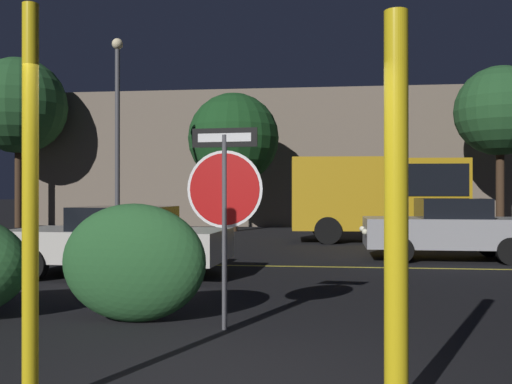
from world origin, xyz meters
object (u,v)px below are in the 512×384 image
passing_car_2 (120,240)px  tree_0 (18,106)px  stop_sign (225,190)px  yellow_pole_right (396,214)px  delivery_truck (382,193)px  tree_1 (500,111)px  passing_car_3 (448,229)px  tree_2 (234,139)px  street_lamp (117,121)px  yellow_pole_left (30,207)px  hedge_bush_2 (134,263)px

passing_car_2 → tree_0: size_ratio=0.55×
stop_sign → yellow_pole_right: yellow_pole_right is taller
delivery_truck → tree_1: size_ratio=0.85×
passing_car_3 → tree_2: 11.82m
passing_car_3 → tree_1: 11.22m
passing_car_3 → street_lamp: bearing=66.9°
passing_car_2 → yellow_pole_left: bearing=-162.0°
yellow_pole_right → tree_2: 19.74m
tree_2 → passing_car_3: bearing=-54.9°
tree_2 → passing_car_2: bearing=-91.0°
yellow_pole_left → tree_0: size_ratio=0.38×
tree_0 → tree_2: 10.41m
yellow_pole_right → tree_0: (-14.28, 20.55, 4.13)m
tree_1 → tree_2: 10.69m
passing_car_3 → street_lamp: size_ratio=0.59×
delivery_truck → street_lamp: 8.99m
street_lamp → tree_2: (3.10, 5.06, -0.14)m
delivery_truck → yellow_pole_right: bearing=-8.9°
yellow_pole_left → delivery_truck: yellow_pole_left is taller
yellow_pole_left → tree_1: tree_1 is taller
delivery_truck → tree_0: 17.21m
hedge_bush_2 → tree_2: (-1.32, 16.47, 3.09)m
tree_1 → tree_2: tree_1 is taller
delivery_truck → tree_1: 7.64m
yellow_pole_right → street_lamp: bearing=117.1°
tree_0 → delivery_truck: bearing=-20.2°
yellow_pole_left → passing_car_3: 11.22m
yellow_pole_left → passing_car_3: size_ratio=0.75×
stop_sign → tree_2: size_ratio=0.41×
hedge_bush_2 → delivery_truck: (4.22, 12.08, 0.85)m
street_lamp → passing_car_3: bearing=-23.8°
hedge_bush_2 → delivery_truck: 12.83m
stop_sign → yellow_pole_right: size_ratio=0.82×
passing_car_2 → yellow_pole_right: bearing=-142.8°
yellow_pole_left → yellow_pole_right: size_ratio=1.03×
stop_sign → passing_car_3: 8.49m
yellow_pole_right → hedge_bush_2: (-2.80, 2.68, -0.70)m
tree_1 → stop_sign: bearing=-115.6°
stop_sign → yellow_pole_left: bearing=-105.8°
tree_1 → passing_car_2: bearing=-129.9°
hedge_bush_2 → tree_2: tree_2 is taller
hedge_bush_2 → passing_car_2: 4.09m
yellow_pole_left → yellow_pole_right: 2.62m
yellow_pole_left → hedge_bush_2: 2.95m
hedge_bush_2 → tree_1: (9.32, 16.76, 4.09)m
passing_car_3 → delivery_truck: 5.12m
tree_1 → tree_2: bearing=-178.4°
hedge_bush_2 → tree_0: 21.78m
passing_car_2 → delivery_truck: 10.15m
passing_car_2 → hedge_bush_2: bearing=-154.4°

